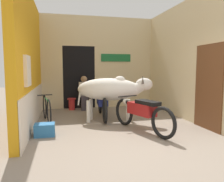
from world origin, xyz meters
The scene contains 11 objects.
ground_plane centered at (0.00, 0.00, 0.00)m, with size 30.00×30.00×0.00m, color gray.
wall_left_shopfront centered at (-2.22, 2.22, 1.68)m, with size 0.25×4.47×3.47m.
wall_back_with_doorway centered at (-0.32, 4.75, 1.49)m, with size 4.26×0.93×3.47m.
wall_right_with_door centered at (2.22, 2.18, 1.71)m, with size 0.22×4.47×3.47m.
cow centered at (-0.03, 2.10, 0.92)m, with size 2.16×1.21×1.32m.
motorcycle_near centered at (0.45, 0.98, 0.47)m, with size 0.87×2.02×0.81m.
motorcycle_far centered at (-0.21, 2.62, 0.47)m, with size 0.58×2.16×0.82m.
bicycle centered at (-1.83, 2.43, 0.37)m, with size 0.46×1.68×0.74m.
shopkeeper_seated centered at (-0.61, 4.04, 0.66)m, with size 0.37×0.34×1.24m.
plastic_stool centered at (-1.06, 4.15, 0.23)m, with size 0.31×0.31×0.42m.
crate centered at (-1.80, 1.12, 0.14)m, with size 0.44×0.32×0.28m.
Camera 1 is at (-1.41, -3.87, 1.51)m, focal length 35.00 mm.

